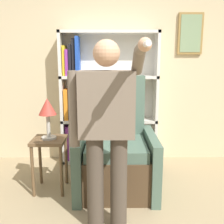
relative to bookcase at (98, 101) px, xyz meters
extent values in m
cube|color=beige|center=(0.27, 0.16, 0.47)|extent=(8.00, 0.06, 2.80)
cube|color=olive|center=(1.32, 0.11, 0.95)|extent=(0.35, 0.04, 0.58)
cube|color=gray|center=(1.32, 0.09, 0.95)|extent=(0.29, 0.01, 0.52)
cube|color=silver|center=(-0.52, -0.02, 0.03)|extent=(0.04, 0.28, 1.90)
cube|color=silver|center=(0.83, -0.02, 0.03)|extent=(0.04, 0.28, 1.90)
cube|color=silver|center=(0.16, 0.11, 0.03)|extent=(1.39, 0.01, 1.90)
cube|color=silver|center=(0.16, -0.02, -0.91)|extent=(1.39, 0.28, 0.04)
cube|color=silver|center=(0.16, -0.02, -0.29)|extent=(1.39, 0.28, 0.04)
cube|color=silver|center=(0.16, -0.02, 0.34)|extent=(1.39, 0.28, 0.04)
cube|color=silver|center=(0.16, -0.02, 0.96)|extent=(1.39, 0.28, 0.04)
cube|color=purple|center=(-0.46, -0.02, -0.63)|extent=(0.05, 0.18, 0.51)
cube|color=white|center=(-0.41, -0.02, -0.62)|extent=(0.03, 0.20, 0.54)
cube|color=#337070|center=(-0.37, -0.02, -0.61)|extent=(0.03, 0.21, 0.55)
cube|color=#238438|center=(-0.34, -0.02, -0.69)|extent=(0.03, 0.19, 0.39)
cube|color=red|center=(-0.29, -0.02, -0.64)|extent=(0.06, 0.23, 0.49)
cube|color=orange|center=(-0.46, -0.02, -0.05)|extent=(0.06, 0.22, 0.44)
cube|color=#BC4C56|center=(-0.40, -0.02, -0.03)|extent=(0.05, 0.21, 0.49)
cube|color=orange|center=(-0.35, -0.02, -0.08)|extent=(0.04, 0.22, 0.39)
cube|color=#238438|center=(-0.30, -0.02, -0.09)|extent=(0.05, 0.22, 0.37)
cube|color=gold|center=(-0.25, -0.02, -0.01)|extent=(0.04, 0.16, 0.53)
cube|color=gold|center=(-0.47, -0.02, 0.57)|extent=(0.04, 0.20, 0.41)
cube|color=purple|center=(-0.43, -0.02, 0.54)|extent=(0.04, 0.23, 0.36)
cube|color=black|center=(-0.38, -0.02, 0.58)|extent=(0.04, 0.17, 0.43)
cube|color=black|center=(-0.34, -0.02, 0.62)|extent=(0.04, 0.16, 0.51)
cube|color=#1E47B2|center=(-0.28, -0.02, 0.63)|extent=(0.05, 0.22, 0.54)
cube|color=#4C3823|center=(0.24, -0.89, -0.69)|extent=(0.72, 0.82, 0.47)
cube|color=#4C6656|center=(0.24, -0.93, -0.39)|extent=(0.68, 0.70, 0.12)
cube|color=#4C6656|center=(0.24, -0.52, -0.15)|extent=(0.72, 0.16, 1.08)
cube|color=#4C6656|center=(-0.17, -0.89, -0.59)|extent=(0.10, 0.90, 0.67)
cube|color=#4C6656|center=(0.65, -0.89, -0.59)|extent=(0.10, 0.90, 0.67)
cylinder|color=#473D33|center=(0.04, -1.60, -0.49)|extent=(0.15, 0.15, 0.87)
cylinder|color=#473D33|center=(0.25, -1.60, -0.49)|extent=(0.15, 0.15, 0.87)
cube|color=#756656|center=(0.15, -1.60, 0.22)|extent=(0.47, 0.24, 0.56)
sphere|color=tan|center=(0.15, -1.60, 0.64)|extent=(0.22, 0.22, 0.22)
cylinder|color=#756656|center=(-0.13, -1.60, 0.18)|extent=(0.09, 0.09, 0.65)
cylinder|color=#756656|center=(0.39, -1.72, 0.58)|extent=(0.09, 0.28, 0.23)
cylinder|color=#756656|center=(0.39, -1.96, 0.68)|extent=(0.08, 0.27, 0.10)
sphere|color=tan|center=(0.39, -2.09, 0.69)|extent=(0.09, 0.09, 0.09)
cylinder|color=white|center=(0.39, -2.19, 0.69)|extent=(0.04, 0.15, 0.04)
cube|color=brown|center=(-0.53, -0.89, -0.32)|extent=(0.38, 0.38, 0.04)
cylinder|color=brown|center=(-0.69, -1.05, -0.63)|extent=(0.04, 0.04, 0.59)
cylinder|color=brown|center=(-0.37, -1.05, -0.63)|extent=(0.04, 0.04, 0.59)
cylinder|color=brown|center=(-0.69, -0.73, -0.63)|extent=(0.04, 0.04, 0.59)
cylinder|color=brown|center=(-0.37, -0.73, -0.63)|extent=(0.04, 0.04, 0.59)
cylinder|color=#B7B2A8|center=(-0.53, -0.89, -0.29)|extent=(0.17, 0.17, 0.02)
cylinder|color=#B7B2A8|center=(-0.53, -0.89, -0.14)|extent=(0.04, 0.04, 0.26)
cone|color=#B2382D|center=(-0.53, -0.89, 0.08)|extent=(0.20, 0.20, 0.19)
camera|label=1|loc=(0.18, -3.77, 0.60)|focal=42.00mm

